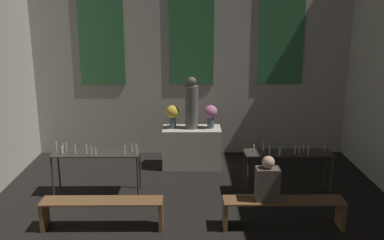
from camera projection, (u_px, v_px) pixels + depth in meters
wall_back at (191, 41)px, 9.63m from camera, size 7.42×0.16×5.18m
altar at (192, 147)px, 9.24m from camera, size 1.24×0.64×0.86m
statue at (192, 105)px, 9.00m from camera, size 0.27×0.27×1.10m
flower_vase_left at (173, 114)px, 9.05m from camera, size 0.28×0.28×0.50m
flower_vase_right at (211, 114)px, 9.06m from camera, size 0.28×0.28×0.50m
candle_rack_left at (96, 157)px, 7.81m from camera, size 1.59×0.45×0.98m
candle_rack_right at (288, 157)px, 7.84m from camera, size 1.59×0.45×0.98m
pew_back_left at (102, 208)px, 6.62m from camera, size 1.87×0.36×0.47m
pew_back_right at (283, 207)px, 6.64m from camera, size 1.87×0.36×0.47m
person_seated at (267, 181)px, 6.53m from camera, size 0.36×0.24×0.71m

